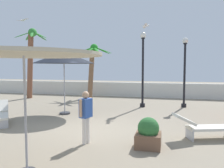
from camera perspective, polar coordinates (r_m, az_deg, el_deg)
The scene contains 14 objects.
ground_plane at distance 8.52m, azimuth -5.36°, elevation -11.05°, with size 56.00×56.00×0.00m, color gray.
boundary_wall at distance 17.22m, azimuth 4.83°, elevation -1.41°, with size 25.20×0.30×1.07m, color silver.
patio_umbrella_0 at distance 4.99m, azimuth -21.20°, elevation 6.33°, with size 3.20×3.20×2.64m.
patio_umbrella_1 at distance 11.01m, azimuth -11.93°, elevation 6.42°, with size 2.91×2.91×3.00m.
palm_tree_0 at distance 16.55m, azimuth -4.96°, elevation 5.13°, with size 2.55×2.54×3.90m.
palm_tree_1 at distance 17.30m, azimuth -19.62°, elevation 6.66°, with size 2.30×2.30×4.97m.
lamp_post_0 at distance 12.81m, azimuth 7.72°, elevation 4.77°, with size 0.33×0.33×4.15m.
lamp_post_1 at distance 13.25m, azimuth 17.72°, elevation 3.86°, with size 0.32×0.32×3.85m.
lounge_chair_0 at distance 10.14m, azimuth -26.09°, elevation -6.69°, with size 1.60×1.82×0.84m.
lounge_chair_1 at distance 7.76m, azimuth 21.78°, elevation -9.80°, with size 1.93×1.11×0.82m.
guest_0 at distance 6.74m, azimuth -6.58°, elevation -7.06°, with size 0.33×0.54×1.55m.
seagull_0 at distance 17.75m, azimuth -21.49°, elevation 14.66°, with size 1.32×0.67×0.15m.
seagull_1 at distance 13.01m, azimuth 8.37°, elevation 14.22°, with size 0.39×0.95×0.15m.
planter at distance 6.60m, azimuth 9.07°, elevation -12.20°, with size 0.70×0.70×0.85m.
Camera 1 is at (2.75, -7.74, 2.26)m, focal length 36.55 mm.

